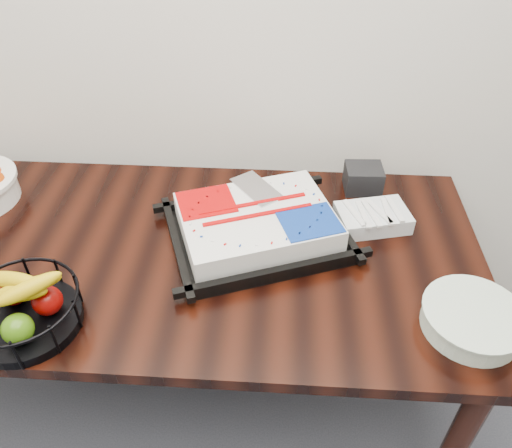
# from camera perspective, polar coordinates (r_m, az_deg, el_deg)

# --- Properties ---
(table) EXTENTS (1.80, 0.90, 0.75)m
(table) POSITION_cam_1_polar(r_m,az_deg,el_deg) (1.61, -7.50, -5.08)
(table) COLOR black
(table) RESTS_ON ground
(cake_tray) EXTENTS (0.63, 0.56, 0.11)m
(cake_tray) POSITION_cam_1_polar(r_m,az_deg,el_deg) (1.54, 0.08, -0.16)
(cake_tray) COLOR black
(cake_tray) RESTS_ON table
(fruit_basket) EXTENTS (0.30, 0.30, 0.16)m
(fruit_basket) POSITION_cam_1_polar(r_m,az_deg,el_deg) (1.41, -25.22, -8.67)
(fruit_basket) COLOR black
(fruit_basket) RESTS_ON table
(plate_stack) EXTENTS (0.26, 0.26, 0.06)m
(plate_stack) POSITION_cam_1_polar(r_m,az_deg,el_deg) (1.42, 23.47, -9.98)
(plate_stack) COLOR white
(plate_stack) RESTS_ON table
(fork_bag) EXTENTS (0.25, 0.19, 0.06)m
(fork_bag) POSITION_cam_1_polar(r_m,az_deg,el_deg) (1.64, 13.17, 0.77)
(fork_bag) COLOR silver
(fork_bag) RESTS_ON table
(napkin_box) EXTENTS (0.13, 0.11, 0.09)m
(napkin_box) POSITION_cam_1_polar(r_m,az_deg,el_deg) (1.79, 12.14, 5.12)
(napkin_box) COLOR black
(napkin_box) RESTS_ON table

